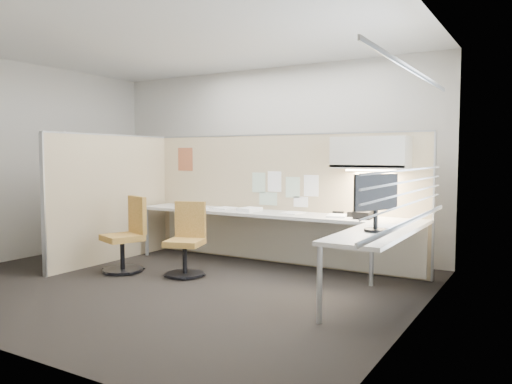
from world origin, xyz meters
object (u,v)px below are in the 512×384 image
Objects in this scene: chair_right at (187,242)px; phone at (363,214)px; desk at (288,225)px; monitor at (376,199)px; chair_left at (127,237)px.

chair_right reaches higher than phone.
desk is 7.14× the size of monitor.
monitor is 2.61× the size of phone.
monitor reaches higher than phone.
chair_left is at bearing -155.80° from phone.
desk is 18.64× the size of phone.
chair_left reaches higher than chair_right.
monitor is at bearing -30.10° from desk.
chair_right is 4.15× the size of phone.
desk is 4.25× the size of chair_left.
chair_right reaches higher than desk.
phone is at bearing 6.50° from desk.
desk is at bearing 49.66° from chair_left.
chair_left is 1.06× the size of chair_right.
phone is (2.72, 1.10, 0.34)m from chair_left.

